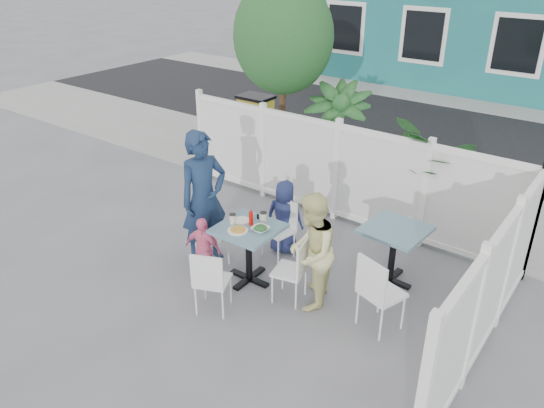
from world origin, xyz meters
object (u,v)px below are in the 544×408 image
Objects in this scene: chair_left at (208,230)px; toddler at (203,249)px; main_table at (249,239)px; boy at (284,217)px; chair_near at (210,278)px; chair_back at (282,224)px; man at (204,199)px; utility_cabinet at (256,126)px; spare_table at (394,240)px; chair_right at (295,267)px; woman at (311,252)px.

toddler reaches higher than chair_left.
main_table is 0.73× the size of boy.
chair_near reaches higher than main_table.
main_table is 0.91m from boy.
chair_back is 1.16m from man.
utility_cabinet is 1.45× the size of spare_table.
man reaches higher than boy.
chair_right is at bearing -0.63° from main_table.
boy reaches higher than spare_table.
chair_left is (-2.26, -1.06, -0.13)m from spare_table.
man is 0.70m from toddler.
chair_left is (2.13, -3.77, -0.09)m from utility_cabinet.
chair_left is at bearing -154.94° from spare_table.
woman is at bearing 22.57° from chair_near.
man reaches higher than utility_cabinet.
spare_table is at bearing 35.90° from main_table.
chair_back is at bearing -149.44° from woman.
chair_left is 1.00× the size of chair_right.
chair_right is (3.61, -3.82, -0.09)m from utility_cabinet.
toddler is at bearing -96.78° from woman.
woman is 1.50m from toddler.
chair_right is (1.48, -0.05, 0.00)m from chair_left.
boy is at bearing 157.54° from chair_left.
chair_left is at bearing -60.77° from utility_cabinet.
boy is at bearing 94.45° from main_table.
woman is at bearing -73.16° from man.
utility_cabinet is 5.34m from woman.
woman is at bearing -44.91° from utility_cabinet.
chair_right is (0.73, -0.01, -0.13)m from main_table.
chair_back is at bearing -168.42° from spare_table.
man is 1.20m from boy.
utility_cabinet is 1.36× the size of chair_near.
man is at bearing 29.83° from boy.
spare_table is 0.88× the size of toddler.
chair_near is (2.95, -4.63, -0.08)m from utility_cabinet.
chair_right is at bearing -75.57° from man.
main_table reaches higher than spare_table.
spare_table is at bearing -158.05° from chair_back.
spare_table is 0.95× the size of chair_back.
boy is at bearing -172.87° from spare_table.
chair_right is at bearing 112.73° from boy.
woman is at bearing -83.33° from chair_right.
spare_table is 0.93× the size of chair_near.
chair_back is 0.57× the size of woman.
spare_table is 2.57m from man.
chair_left is at bearing -86.62° from man.
chair_right is at bearing 27.33° from chair_near.
chair_near is (0.82, -0.86, 0.01)m from chair_left.
man reaches higher than toddler.
man is at bearing 176.10° from main_table.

